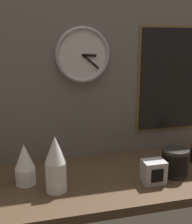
% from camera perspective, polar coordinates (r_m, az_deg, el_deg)
% --- Properties ---
extents(ground_plane, '(1.60, 0.56, 0.04)m').
position_cam_1_polar(ground_plane, '(1.38, 3.68, -13.15)').
color(ground_plane, '#4C3826').
extents(wall_tiled_back, '(1.60, 0.03, 1.05)m').
position_cam_1_polar(wall_tiled_back, '(1.48, 0.88, 10.78)').
color(wall_tiled_back, slate).
rests_on(wall_tiled_back, ground_plane).
extents(cup_stack_center_left, '(0.09, 0.09, 0.24)m').
position_cam_1_polar(cup_stack_center_left, '(1.20, -8.21, -10.40)').
color(cup_stack_center_left, white).
rests_on(cup_stack_center_left, ground_plane).
extents(cup_stack_left, '(0.09, 0.09, 0.19)m').
position_cam_1_polar(cup_stack_left, '(1.29, -14.25, -10.22)').
color(cup_stack_left, white).
rests_on(cup_stack_left, ground_plane).
extents(bowl_stack_right, '(0.13, 0.13, 0.13)m').
position_cam_1_polar(bowl_stack_right, '(1.38, 15.72, -9.60)').
color(bowl_stack_right, black).
rests_on(bowl_stack_right, ground_plane).
extents(wall_clock, '(0.28, 0.03, 0.28)m').
position_cam_1_polar(wall_clock, '(1.43, -2.70, 11.49)').
color(wall_clock, white).
extents(menu_board, '(0.42, 0.01, 0.58)m').
position_cam_1_polar(menu_board, '(1.63, 15.51, 6.36)').
color(menu_board, olive).
extents(napkin_dispenser, '(0.10, 0.08, 0.10)m').
position_cam_1_polar(napkin_dispenser, '(1.30, 11.60, -11.82)').
color(napkin_dispenser, '#B7B7BC').
rests_on(napkin_dispenser, ground_plane).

